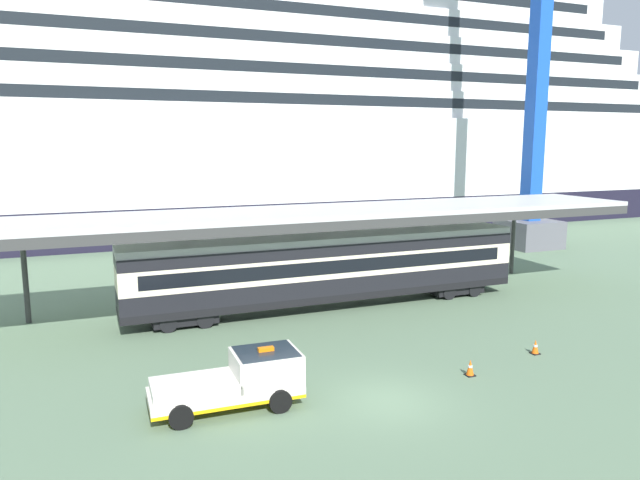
{
  "coord_description": "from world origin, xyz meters",
  "views": [
    {
      "loc": [
        -9.71,
        -17.51,
        9.11
      ],
      "look_at": [
        0.87,
        8.35,
        4.5
      ],
      "focal_mm": 33.16,
      "sensor_mm": 36.0,
      "label": 1
    }
  ],
  "objects": [
    {
      "name": "ground_plane",
      "position": [
        0.0,
        0.0,
        0.0
      ],
      "size": [
        400.0,
        400.0,
        0.0
      ],
      "primitive_type": "plane",
      "color": "#597358"
    },
    {
      "name": "cruise_ship",
      "position": [
        -7.06,
        46.96,
        11.78
      ],
      "size": [
        144.78,
        24.47,
        35.16
      ],
      "color": "black",
      "rests_on": "ground"
    },
    {
      "name": "platform_canopy",
      "position": [
        2.89,
        12.34,
        5.24
      ],
      "size": [
        38.46,
        6.25,
        5.47
      ],
      "color": "#B9B9B9",
      "rests_on": "ground"
    },
    {
      "name": "train_carriage",
      "position": [
        2.89,
        11.93,
        2.31
      ],
      "size": [
        22.43,
        2.81,
        4.11
      ],
      "color": "black",
      "rests_on": "ground"
    },
    {
      "name": "service_truck",
      "position": [
        -4.9,
        1.6,
        0.99
      ],
      "size": [
        5.26,
        2.37,
        2.02
      ],
      "color": "silver",
      "rests_on": "ground"
    },
    {
      "name": "traffic_cone_near",
      "position": [
        4.19,
        0.79,
        0.33
      ],
      "size": [
        0.36,
        0.36,
        0.67
      ],
      "color": "black",
      "rests_on": "ground"
    },
    {
      "name": "traffic_cone_mid",
      "position": [
        8.32,
        1.74,
        0.32
      ],
      "size": [
        0.36,
        0.36,
        0.64
      ],
      "color": "black",
      "rests_on": "ground"
    },
    {
      "name": "dockside_crane",
      "position": [
        27.28,
        23.13,
        18.01
      ],
      "size": [
        13.3,
        4.4,
        57.05
      ],
      "color": "#595960",
      "rests_on": "ground"
    }
  ]
}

